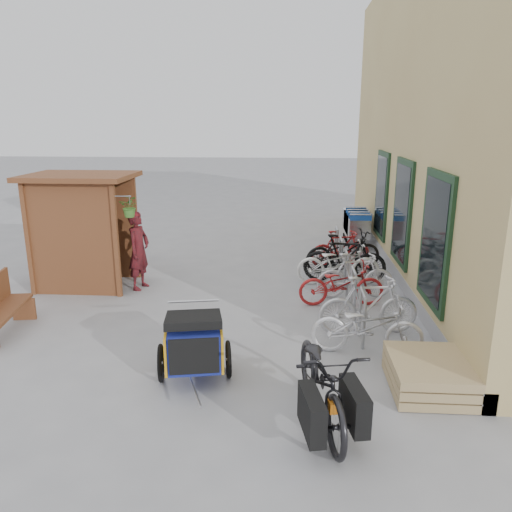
# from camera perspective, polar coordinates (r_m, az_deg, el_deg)

# --- Properties ---
(ground) EXTENTS (80.00, 80.00, 0.00)m
(ground) POSITION_cam_1_polar(r_m,az_deg,el_deg) (8.35, -4.20, -9.32)
(ground) COLOR #97979A
(kiosk) EXTENTS (2.49, 1.65, 2.40)m
(kiosk) POSITION_cam_1_polar(r_m,az_deg,el_deg) (11.07, -19.58, 4.45)
(kiosk) COLOR brown
(kiosk) RESTS_ON ground
(bike_rack) EXTENTS (0.05, 5.35, 0.86)m
(bike_rack) POSITION_cam_1_polar(r_m,az_deg,el_deg) (10.40, 10.29, -1.44)
(bike_rack) COLOR #A5A8AD
(bike_rack) RESTS_ON ground
(pallet_stack) EXTENTS (1.00, 1.20, 0.40)m
(pallet_stack) POSITION_cam_1_polar(r_m,az_deg,el_deg) (7.17, 19.11, -12.68)
(pallet_stack) COLOR tan
(pallet_stack) RESTS_ON ground
(shopping_carts) EXTENTS (0.60, 2.01, 1.07)m
(shopping_carts) POSITION_cam_1_polar(r_m,az_deg,el_deg) (14.55, 11.33, 3.73)
(shopping_carts) COLOR silver
(shopping_carts) RESTS_ON ground
(child_trailer) EXTENTS (1.07, 1.72, 0.99)m
(child_trailer) POSITION_cam_1_polar(r_m,az_deg,el_deg) (6.97, -7.09, -9.60)
(child_trailer) COLOR navy
(child_trailer) RESTS_ON ground
(cargo_bike) EXTENTS (1.08, 2.15, 1.08)m
(cargo_bike) POSITION_cam_1_polar(r_m,az_deg,el_deg) (6.05, 7.66, -13.94)
(cargo_bike) COLOR black
(cargo_bike) RESTS_ON ground
(person_kiosk) EXTENTS (0.53, 0.68, 1.66)m
(person_kiosk) POSITION_cam_1_polar(r_m,az_deg,el_deg) (10.71, -13.25, 0.63)
(person_kiosk) COLOR maroon
(person_kiosk) RESTS_ON ground
(bike_0) EXTENTS (1.73, 0.72, 0.89)m
(bike_0) POSITION_cam_1_polar(r_m,az_deg,el_deg) (7.82, 12.58, -7.88)
(bike_0) COLOR silver
(bike_0) RESTS_ON ground
(bike_1) EXTENTS (1.73, 0.70, 1.01)m
(bike_1) POSITION_cam_1_polar(r_m,az_deg,el_deg) (8.50, 12.72, -5.52)
(bike_1) COLOR silver
(bike_1) RESTS_ON ground
(bike_2) EXTENTS (1.68, 0.73, 0.86)m
(bike_2) POSITION_cam_1_polar(r_m,az_deg,el_deg) (9.72, 9.72, -3.17)
(bike_2) COLOR maroon
(bike_2) RESTS_ON ground
(bike_3) EXTENTS (1.60, 0.64, 0.93)m
(bike_3) POSITION_cam_1_polar(r_m,az_deg,el_deg) (10.15, 11.27, -2.21)
(bike_3) COLOR silver
(bike_3) RESTS_ON ground
(bike_4) EXTENTS (1.84, 0.77, 0.94)m
(bike_4) POSITION_cam_1_polar(r_m,az_deg,el_deg) (10.93, 9.37, -0.82)
(bike_4) COLOR white
(bike_4) RESTS_ON ground
(bike_5) EXTENTS (1.83, 0.62, 1.08)m
(bike_5) POSITION_cam_1_polar(r_m,az_deg,el_deg) (11.05, 10.09, -0.31)
(bike_5) COLOR black
(bike_5) RESTS_ON ground
(bike_6) EXTENTS (1.96, 1.18, 0.97)m
(bike_6) POSITION_cam_1_polar(r_m,az_deg,el_deg) (11.92, 9.93, 0.58)
(bike_6) COLOR black
(bike_6) RESTS_ON ground
(bike_7) EXTENTS (1.56, 0.81, 0.90)m
(bike_7) POSITION_cam_1_polar(r_m,az_deg,el_deg) (12.27, 9.63, 0.85)
(bike_7) COLOR maroon
(bike_7) RESTS_ON ground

